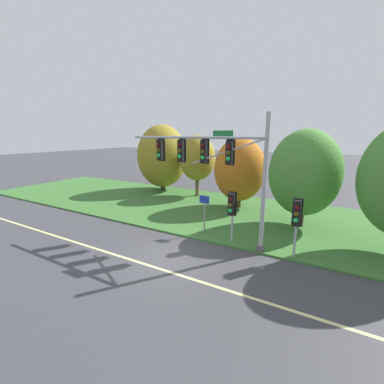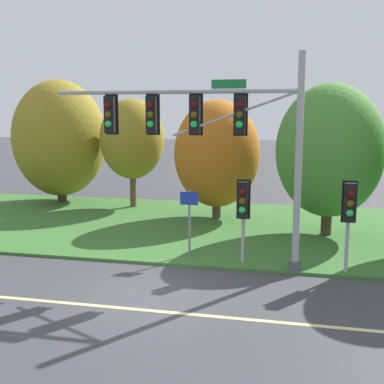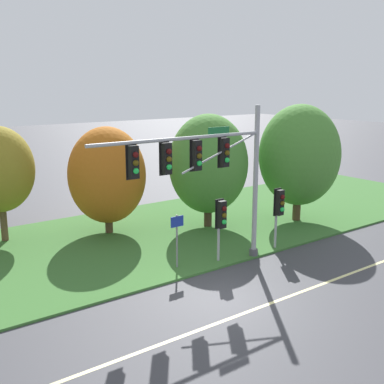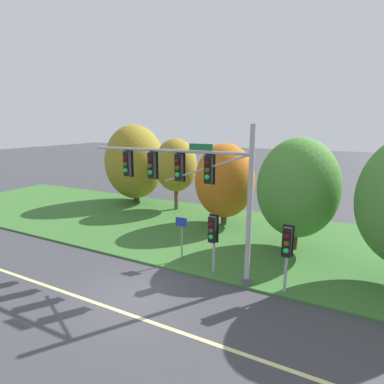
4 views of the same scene
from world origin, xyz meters
name	(u,v)px [view 4 (image 4 of 4)]	position (x,y,z in m)	size (l,w,h in m)	color
ground_plane	(134,294)	(0.00, 0.00, 0.00)	(160.00, 160.00, 0.00)	#3D3D42
lane_stripe	(114,309)	(0.00, -1.20, 0.00)	(36.00, 0.16, 0.01)	beige
grass_verge	(211,232)	(0.00, 8.25, 0.05)	(48.00, 11.50, 0.10)	#386B2D
traffic_signal_mast	(190,179)	(1.29, 2.70, 4.59)	(8.28, 0.49, 6.90)	#9EA0A5
pedestrian_signal_near_kerb	(287,246)	(5.65, 2.71, 2.23)	(0.46, 0.55, 2.97)	#9EA0A5
pedestrian_signal_further_along	(213,232)	(2.32, 2.99, 2.14)	(0.46, 0.55, 2.87)	#9EA0A5
route_sign_post	(182,232)	(0.36, 3.58, 1.61)	(0.64, 0.08, 2.35)	slate
tree_nearest_road	(135,162)	(-9.11, 12.33, 3.71)	(5.20, 5.20, 6.87)	#423021
tree_left_of_mast	(176,165)	(-4.63, 11.80, 3.75)	(3.43, 3.43, 5.81)	brown
tree_behind_signpost	(225,181)	(0.28, 9.89, 3.21)	(4.07, 4.07, 5.66)	#4C3823
tree_mid_verge	(298,188)	(5.29, 7.70, 3.60)	(4.35, 4.35, 6.23)	#423021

